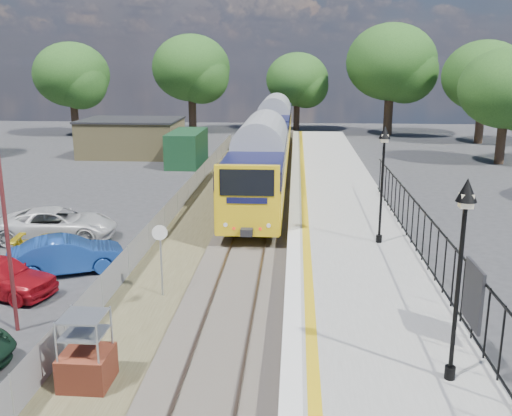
# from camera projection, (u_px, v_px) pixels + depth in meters

# --- Properties ---
(ground) EXTENTS (120.00, 120.00, 0.00)m
(ground) POSITION_uv_depth(u_px,v_px,m) (228.00, 327.00, 17.27)
(ground) COLOR #2D2D30
(ground) RESTS_ON ground
(track_bed) EXTENTS (5.90, 80.00, 0.29)m
(track_bed) POSITION_uv_depth(u_px,v_px,m) (242.00, 232.00, 26.63)
(track_bed) COLOR #473F38
(track_bed) RESTS_ON ground
(platform) EXTENTS (5.00, 70.00, 0.90)m
(platform) POSITION_uv_depth(u_px,v_px,m) (346.00, 237.00, 24.60)
(platform) COLOR gray
(platform) RESTS_ON ground
(platform_edge) EXTENTS (0.90, 70.00, 0.01)m
(platform_edge) POSITION_uv_depth(u_px,v_px,m) (298.00, 226.00, 24.63)
(platform_edge) COLOR silver
(platform_edge) RESTS_ON platform
(victorian_lamp_south) EXTENTS (0.44, 0.44, 4.60)m
(victorian_lamp_south) POSITION_uv_depth(u_px,v_px,m) (463.00, 234.00, 11.96)
(victorian_lamp_south) COLOR black
(victorian_lamp_south) RESTS_ON platform
(victorian_lamp_north) EXTENTS (0.44, 0.44, 4.60)m
(victorian_lamp_north) POSITION_uv_depth(u_px,v_px,m) (383.00, 157.00, 21.64)
(victorian_lamp_north) COLOR black
(victorian_lamp_north) RESTS_ON platform
(palisade_fence) EXTENTS (0.12, 26.00, 2.00)m
(palisade_fence) POSITION_uv_depth(u_px,v_px,m) (435.00, 251.00, 18.53)
(palisade_fence) COLOR black
(palisade_fence) RESTS_ON platform
(wire_fence) EXTENTS (0.06, 52.00, 1.20)m
(wire_fence) POSITION_uv_depth(u_px,v_px,m) (173.00, 208.00, 29.00)
(wire_fence) COLOR #999EA3
(wire_fence) RESTS_ON ground
(outbuilding) EXTENTS (10.80, 10.10, 3.12)m
(outbuilding) POSITION_uv_depth(u_px,v_px,m) (142.00, 139.00, 47.78)
(outbuilding) COLOR #908151
(outbuilding) RESTS_ON ground
(tree_line) EXTENTS (56.80, 43.80, 11.88)m
(tree_line) POSITION_uv_depth(u_px,v_px,m) (291.00, 74.00, 56.11)
(tree_line) COLOR #332319
(tree_line) RESTS_ON ground
(train) EXTENTS (2.82, 40.83, 3.51)m
(train) POSITION_uv_depth(u_px,v_px,m) (270.00, 136.00, 43.15)
(train) COLOR gold
(train) RESTS_ON ground
(brick_plinth) EXTENTS (1.20, 1.20, 1.92)m
(brick_plinth) POSITION_uv_depth(u_px,v_px,m) (86.00, 352.00, 13.94)
(brick_plinth) COLOR brown
(brick_plinth) RESTS_ON ground
(speed_sign) EXTENTS (0.51, 0.17, 2.57)m
(speed_sign) POSITION_uv_depth(u_px,v_px,m) (161.00, 249.00, 19.07)
(speed_sign) COLOR #999EA3
(speed_sign) RESTS_ON ground
(carpark_lamp) EXTENTS (0.25, 0.50, 7.40)m
(carpark_lamp) POSITION_uv_depth(u_px,v_px,m) (2.00, 194.00, 16.04)
(carpark_lamp) COLOR #541C1E
(carpark_lamp) RESTS_ON ground
(car_blue) EXTENTS (4.51, 3.13, 1.41)m
(car_blue) POSITION_uv_depth(u_px,v_px,m) (67.00, 255.00, 21.59)
(car_blue) COLOR navy
(car_blue) RESTS_ON ground
(car_yellow) EXTENTS (3.98, 2.01, 1.11)m
(car_yellow) POSITION_uv_depth(u_px,v_px,m) (64.00, 248.00, 22.84)
(car_yellow) COLOR gold
(car_yellow) RESTS_ON ground
(car_white) EXTENTS (5.48, 3.07, 1.45)m
(car_white) POSITION_uv_depth(u_px,v_px,m) (57.00, 224.00, 25.63)
(car_white) COLOR silver
(car_white) RESTS_ON ground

